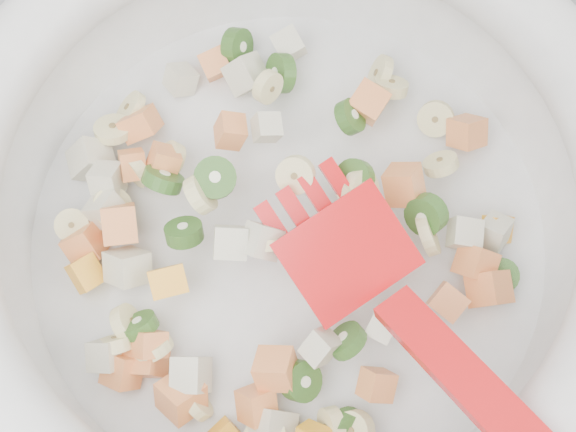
# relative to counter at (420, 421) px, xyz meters

# --- Properties ---
(counter) EXTENTS (2.00, 0.60, 0.90)m
(counter) POSITION_rel_counter_xyz_m (0.00, 0.00, 0.00)
(counter) COLOR gray
(counter) RESTS_ON ground
(mixing_bowl) EXTENTS (0.45, 0.45, 0.17)m
(mixing_bowl) POSITION_rel_counter_xyz_m (-0.16, 0.05, 0.52)
(mixing_bowl) COLOR white
(mixing_bowl) RESTS_ON counter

